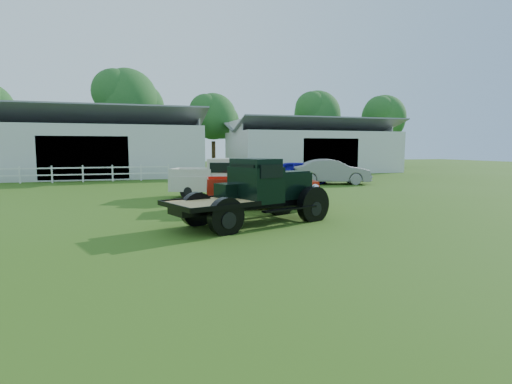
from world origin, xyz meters
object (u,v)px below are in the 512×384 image
object	(u,v)px
white_pickup	(223,179)
misc_car_blue	(300,172)
misc_car_grey	(331,172)
vintage_flatbed	(253,191)
red_pickup	(261,187)

from	to	relation	value
white_pickup	misc_car_blue	xyz separation A→B (m)	(6.88, 6.37, -0.17)
misc_car_blue	misc_car_grey	distance (m)	2.16
vintage_flatbed	misc_car_grey	world-z (taller)	vintage_flatbed
misc_car_grey	red_pickup	bearing A→B (deg)	154.04
red_pickup	misc_car_grey	world-z (taller)	red_pickup
vintage_flatbed	white_pickup	xyz separation A→B (m)	(0.52, 6.98, -0.11)
vintage_flatbed	red_pickup	size ratio (longest dim) A/B	1.15
red_pickup	misc_car_blue	xyz separation A→B (m)	(6.08, 10.10, -0.07)
red_pickup	white_pickup	world-z (taller)	white_pickup
misc_car_blue	misc_car_grey	world-z (taller)	misc_car_grey
misc_car_blue	white_pickup	bearing A→B (deg)	156.68
white_pickup	vintage_flatbed	bearing A→B (deg)	-72.16
red_pickup	misc_car_grey	xyz separation A→B (m)	(7.74, 8.72, -0.00)
vintage_flatbed	misc_car_grey	size ratio (longest dim) A/B	1.05
misc_car_grey	misc_car_blue	bearing A→B (deg)	65.86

